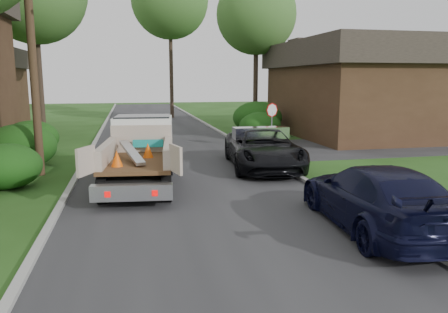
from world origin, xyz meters
TOP-DOWN VIEW (x-y plane):
  - ground at (0.00, 0.00)m, footprint 120.00×120.00m
  - road at (0.00, 10.00)m, footprint 8.00×90.00m
  - side_street at (12.00, 9.00)m, footprint 16.00×7.00m
  - curb_left at (-4.10, 10.00)m, footprint 0.20×90.00m
  - curb_right at (4.10, 10.00)m, footprint 0.20×90.00m
  - stop_sign at (5.20, 9.00)m, footprint 0.71×0.32m
  - utility_pole at (-5.48, 4.98)m, footprint 2.42×1.25m
  - house_right at (13.00, 14.00)m, footprint 9.72×12.96m
  - hedge_left_a at (-6.20, 3.00)m, footprint 2.34×2.34m
  - hedge_left_b at (-6.50, 6.50)m, footprint 2.86×2.86m
  - hedge_left_c at (-6.80, 10.00)m, footprint 2.60×2.60m
  - hedge_right_a at (5.80, 13.00)m, footprint 2.60×2.60m
  - hedge_right_b at (6.50, 16.00)m, footprint 3.38×3.38m
  - tree_right_far at (7.50, 20.00)m, footprint 6.00×6.00m
  - tree_center_far at (2.00, 30.00)m, footprint 7.20×7.20m
  - flatbed_truck at (-1.67, 3.18)m, footprint 3.13×6.29m
  - black_pickup at (3.35, 4.50)m, footprint 3.40×6.21m
  - navy_suv at (3.80, -3.36)m, footprint 2.68×5.73m

SIDE VIEW (x-z plane):
  - ground at x=0.00m, z-range 0.00..0.00m
  - road at x=0.00m, z-range -0.01..0.01m
  - side_street at x=12.00m, z-range 0.00..0.02m
  - curb_left at x=-4.10m, z-range 0.00..0.12m
  - curb_right at x=4.10m, z-range 0.00..0.12m
  - hedge_left_a at x=-6.20m, z-range 0.00..1.53m
  - navy_suv at x=3.80m, z-range 0.00..1.62m
  - black_pickup at x=3.35m, z-range 0.00..1.65m
  - hedge_left_c at x=-6.80m, z-range 0.00..1.70m
  - hedge_right_a at x=5.80m, z-range 0.00..1.70m
  - hedge_left_b at x=-6.50m, z-range 0.00..1.87m
  - hedge_right_b at x=6.50m, z-range 0.00..2.21m
  - flatbed_truck at x=-1.67m, z-range 0.10..2.40m
  - stop_sign at x=5.20m, z-range 0.54..3.02m
  - house_right at x=13.00m, z-range 0.06..6.26m
  - utility_pole at x=-5.48m, z-range 0.17..10.17m
  - tree_right_far at x=7.50m, z-range 2.73..14.23m
  - tree_center_far at x=2.00m, z-range 3.68..18.28m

